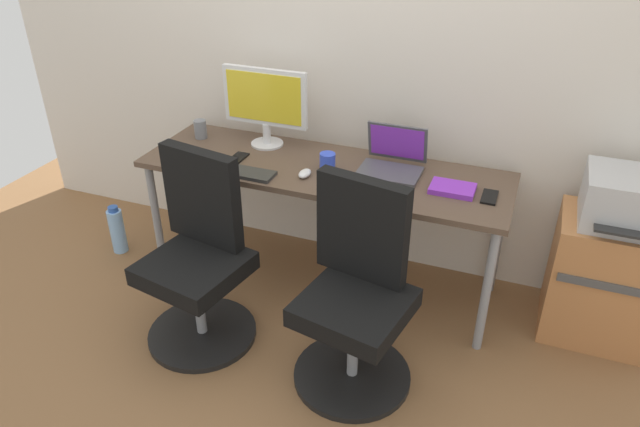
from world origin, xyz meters
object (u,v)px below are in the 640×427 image
(side_cabinet, at_px, (604,279))
(water_bottle_on_floor, at_px, (117,230))
(open_laptop, at_px, (393,160))
(coffee_mug, at_px, (327,162))
(desktop_monitor, at_px, (265,102))
(office_chair_right, at_px, (356,297))
(printer, at_px, (628,200))
(office_chair_left, at_px, (199,259))

(side_cabinet, height_order, water_bottle_on_floor, side_cabinet)
(open_laptop, height_order, coffee_mug, open_laptop)
(desktop_monitor, relative_size, open_laptop, 1.55)
(office_chair_right, bearing_deg, open_laptop, 93.97)
(office_chair_right, height_order, side_cabinet, office_chair_right)
(office_chair_right, xyz_separation_m, coffee_mug, (-0.36, 0.58, 0.34))
(office_chair_right, height_order, open_laptop, office_chair_right)
(side_cabinet, relative_size, open_laptop, 2.06)
(printer, relative_size, water_bottle_on_floor, 1.29)
(office_chair_right, height_order, printer, office_chair_right)
(side_cabinet, bearing_deg, office_chair_left, -159.34)
(office_chair_left, distance_m, water_bottle_on_floor, 1.01)
(side_cabinet, relative_size, water_bottle_on_floor, 2.06)
(open_laptop, bearing_deg, desktop_monitor, 175.41)
(office_chair_left, bearing_deg, coffee_mug, 52.83)
(open_laptop, distance_m, coffee_mug, 0.33)
(side_cabinet, height_order, desktop_monitor, desktop_monitor)
(open_laptop, xyz_separation_m, coffee_mug, (-0.31, -0.12, -0.01))
(office_chair_right, distance_m, side_cabinet, 1.26)
(office_chair_left, height_order, open_laptop, office_chair_left)
(office_chair_right, xyz_separation_m, open_laptop, (-0.05, 0.70, 0.35))
(office_chair_left, relative_size, desktop_monitor, 1.96)
(side_cabinet, height_order, open_laptop, open_laptop)
(desktop_monitor, xyz_separation_m, coffee_mug, (0.43, -0.18, -0.20))
(side_cabinet, xyz_separation_m, printer, (0.00, -0.00, 0.44))
(printer, height_order, water_bottle_on_floor, printer)
(desktop_monitor, height_order, open_laptop, desktop_monitor)
(open_laptop, bearing_deg, printer, -0.54)
(office_chair_right, bearing_deg, desktop_monitor, 135.82)
(office_chair_right, relative_size, coffee_mug, 10.22)
(water_bottle_on_floor, relative_size, desktop_monitor, 0.65)
(desktop_monitor, height_order, coffee_mug, desktop_monitor)
(printer, bearing_deg, open_laptop, 179.46)
(office_chair_left, xyz_separation_m, desktop_monitor, (0.01, 0.76, 0.54))
(printer, relative_size, coffee_mug, 4.35)
(office_chair_left, bearing_deg, desktop_monitor, 89.16)
(office_chair_left, height_order, desktop_monitor, desktop_monitor)
(water_bottle_on_floor, bearing_deg, coffee_mug, 6.61)
(office_chair_left, relative_size, printer, 2.35)
(printer, xyz_separation_m, desktop_monitor, (-1.83, 0.07, 0.21))
(side_cabinet, xyz_separation_m, water_bottle_on_floor, (-2.71, -0.26, -0.17))
(coffee_mug, bearing_deg, side_cabinet, 4.63)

